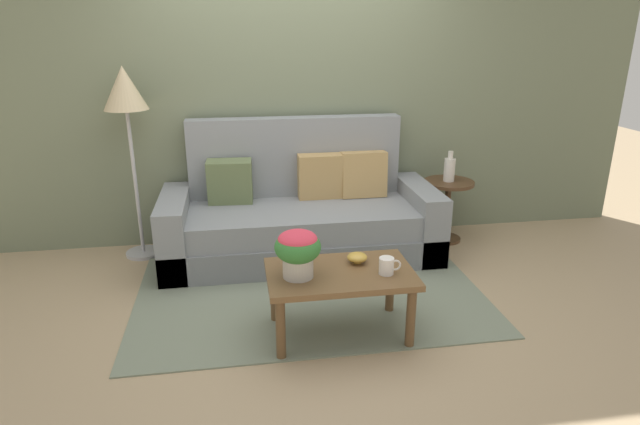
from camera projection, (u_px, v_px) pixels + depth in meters
The scene contains 11 objects.
ground_plane at pixel (310, 294), 3.90m from camera, with size 14.00×14.00×0.00m, color tan.
wall_back at pixel (289, 85), 4.59m from camera, with size 6.40×0.12×2.74m, color slate.
area_rug at pixel (310, 293), 3.90m from camera, with size 2.49×1.63×0.01m, color gray.
couch at pixel (300, 217), 4.50m from camera, with size 2.26×0.90×1.12m.
coffee_table at pixel (340, 281), 3.28m from camera, with size 0.90×0.55×0.43m.
side_table at pixel (448, 200), 4.76m from camera, with size 0.44×0.44×0.56m.
floor_lamp at pixel (126, 101), 4.15m from camera, with size 0.34×0.34×1.57m.
potted_plant at pixel (298, 249), 3.13m from camera, with size 0.28×0.28×0.29m.
coffee_mug at pixel (387, 266), 3.21m from camera, with size 0.14×0.09×0.10m.
snack_bowl at pixel (357, 257), 3.37m from camera, with size 0.13×0.13×0.07m.
table_vase at pixel (449, 169), 4.67m from camera, with size 0.10×0.10×0.27m.
Camera 1 is at (-0.49, -3.45, 1.85)m, focal length 29.91 mm.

